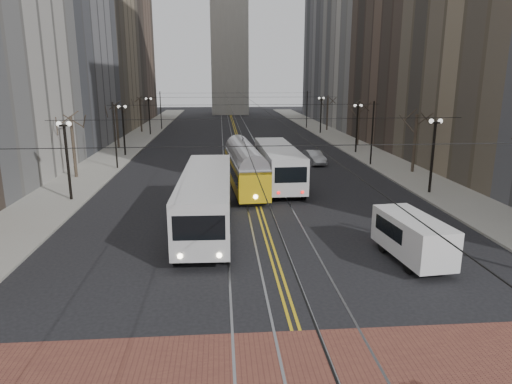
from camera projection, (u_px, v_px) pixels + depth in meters
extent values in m
plane|color=black|center=(292.00, 317.00, 17.43)|extent=(260.00, 260.00, 0.00)
cube|color=gray|center=(126.00, 147.00, 59.79)|extent=(5.00, 140.00, 0.15)
cube|color=gray|center=(350.00, 144.00, 62.05)|extent=(5.00, 140.00, 0.15)
cube|color=gray|center=(240.00, 146.00, 60.94)|extent=(4.80, 130.00, 0.02)
cube|color=gold|center=(240.00, 146.00, 60.94)|extent=(0.42, 130.00, 0.01)
cube|color=slate|center=(31.00, 10.00, 55.84)|extent=(16.00, 20.00, 34.00)
cube|color=brown|center=(107.00, 22.00, 93.79)|extent=(16.00, 20.00, 40.00)
cube|color=brown|center=(433.00, 14.00, 59.69)|extent=(16.00, 20.00, 34.00)
cube|color=slate|center=(350.00, 24.00, 97.64)|extent=(16.00, 20.00, 40.00)
cylinder|color=black|center=(68.00, 164.00, 33.12)|extent=(0.20, 0.20, 5.60)
cylinder|color=black|center=(124.00, 132.00, 52.45)|extent=(0.20, 0.20, 5.60)
cylinder|color=black|center=(149.00, 118.00, 71.79)|extent=(0.20, 0.20, 5.60)
cylinder|color=black|center=(432.00, 159.00, 35.18)|extent=(0.20, 0.20, 5.60)
cylinder|color=black|center=(357.00, 130.00, 54.52)|extent=(0.20, 0.20, 5.60)
cylinder|color=black|center=(321.00, 116.00, 73.86)|extent=(0.20, 0.20, 5.60)
cylinder|color=#382D23|center=(74.00, 148.00, 40.70)|extent=(0.28, 0.28, 5.60)
cylinder|color=#382D23|center=(117.00, 127.00, 58.11)|extent=(0.28, 0.28, 5.60)
cylinder|color=#382D23|center=(141.00, 116.00, 75.51)|extent=(0.28, 0.28, 5.60)
cylinder|color=#382D23|center=(414.00, 144.00, 43.07)|extent=(0.28, 0.28, 5.60)
cylinder|color=#382D23|center=(358.00, 125.00, 60.48)|extent=(0.28, 0.28, 5.60)
cylinder|color=#382D23|center=(327.00, 114.00, 77.88)|extent=(0.28, 0.28, 5.60)
cylinder|color=black|center=(228.00, 101.00, 59.37)|extent=(0.03, 120.00, 0.03)
cylinder|color=black|center=(251.00, 100.00, 59.59)|extent=(0.03, 120.00, 0.03)
cylinder|color=black|center=(115.00, 136.00, 44.66)|extent=(0.16, 0.16, 6.60)
cylinder|color=black|center=(161.00, 111.00, 79.47)|extent=(0.16, 0.16, 6.60)
cylinder|color=black|center=(372.00, 134.00, 46.61)|extent=(0.16, 0.16, 6.60)
cylinder|color=black|center=(307.00, 110.00, 81.42)|extent=(0.16, 0.16, 6.60)
cube|color=silver|center=(207.00, 201.00, 27.38)|extent=(3.12, 13.57, 3.38)
cube|color=gold|center=(245.00, 171.00, 37.28)|extent=(3.08, 12.46, 2.91)
cube|color=silver|center=(278.00, 166.00, 38.54)|extent=(2.97, 12.54, 3.26)
cube|color=silver|center=(412.00, 239.00, 22.50)|extent=(2.50, 5.29, 2.26)
imported|color=#45484E|center=(292.00, 154.00, 50.28)|extent=(1.81, 4.41, 1.50)
imported|color=#A4A6AB|center=(314.00, 157.00, 48.28)|extent=(2.05, 4.41, 1.40)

